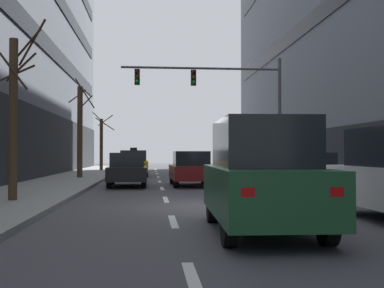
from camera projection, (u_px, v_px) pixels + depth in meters
The scene contains 29 objects.
ground_plane at pixel (221, 206), 13.65m from camera, with size 120.00×120.00×0.00m, color #424247.
lane_stripe_l1_s2 at pixel (194, 282), 5.54m from camera, with size 0.16×2.00×0.01m, color silver.
lane_stripe_l1_s3 at pixel (173, 221), 10.52m from camera, with size 0.16×2.00×0.01m, color silver.
lane_stripe_l1_s4 at pixel (166, 199), 15.50m from camera, with size 0.16×2.00×0.01m, color silver.
lane_stripe_l1_s5 at pixel (162, 188), 20.48m from camera, with size 0.16×2.00×0.01m, color silver.
lane_stripe_l1_s6 at pixel (160, 181), 25.46m from camera, with size 0.16×2.00×0.01m, color silver.
lane_stripe_l1_s7 at pixel (158, 177), 30.44m from camera, with size 0.16×2.00×0.01m, color silver.
lane_stripe_l1_s8 at pixel (157, 174), 35.42m from camera, with size 0.16×2.00×0.01m, color silver.
lane_stripe_l1_s9 at pixel (156, 171), 40.40m from camera, with size 0.16×2.00×0.01m, color silver.
lane_stripe_l1_s10 at pixel (156, 169), 45.38m from camera, with size 0.16×2.00×0.01m, color silver.
lane_stripe_l2_s3 at pixel (306, 219), 10.80m from camera, with size 0.16×2.00×0.01m, color silver.
lane_stripe_l2_s4 at pixel (257, 199), 15.78m from camera, with size 0.16×2.00×0.01m, color silver.
lane_stripe_l2_s5 at pixel (232, 188), 20.76m from camera, with size 0.16×2.00×0.01m, color silver.
lane_stripe_l2_s6 at pixel (216, 181), 25.74m from camera, with size 0.16×2.00×0.01m, color silver.
lane_stripe_l2_s7 at pixel (205, 177), 30.71m from camera, with size 0.16×2.00×0.01m, color silver.
lane_stripe_l2_s8 at pixel (197, 173), 35.69m from camera, with size 0.16×2.00×0.01m, color silver.
lane_stripe_l2_s9 at pixel (192, 171), 40.67m from camera, with size 0.16×2.00×0.01m, color silver.
lane_stripe_l2_s10 at pixel (187, 169), 45.65m from camera, with size 0.16×2.00×0.01m, color silver.
car_driving_0 at pixel (261, 176), 9.09m from camera, with size 2.04×4.58×2.19m.
car_driving_1 at pixel (191, 169), 22.11m from camera, with size 1.91×4.39×1.63m.
taxi_driving_2 at pixel (134, 163), 31.64m from camera, with size 1.99×4.65×1.93m.
car_driving_3 at pixel (127, 170), 21.69m from camera, with size 1.84×4.20×1.56m.
car_parked_2 at pixel (306, 174), 16.96m from camera, with size 1.81×4.19×1.56m.
car_parked_3 at pixel (261, 164), 23.75m from camera, with size 1.78×4.17×2.01m.
traffic_signal_0 at pixel (226, 94), 25.43m from camera, with size 8.73×0.35×6.62m.
street_tree_1 at pixel (101, 143), 39.33m from camera, with size 1.84×2.09×4.86m.
street_tree_2 at pixel (80, 130), 27.36m from camera, with size 1.61×1.62×5.67m.
street_tree_3 at pixel (14, 113), 14.08m from camera, with size 1.67×1.46×5.50m.
pedestrian_0 at pixel (358, 162), 22.17m from camera, with size 0.28×0.52×1.67m.
Camera 1 is at (-2.06, -13.55, 1.53)m, focal length 43.85 mm.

